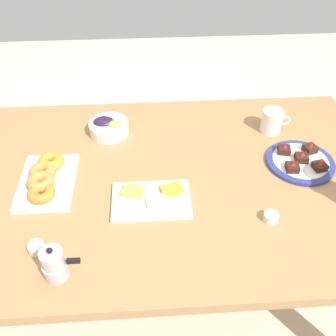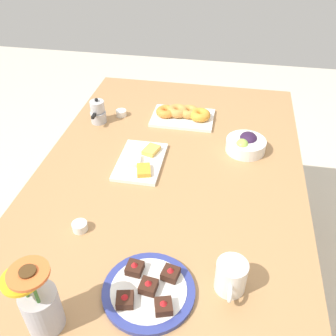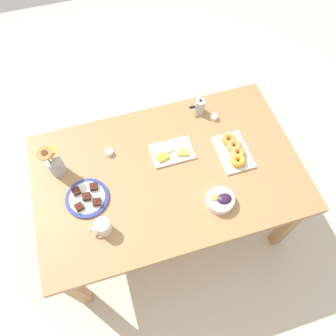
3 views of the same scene
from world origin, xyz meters
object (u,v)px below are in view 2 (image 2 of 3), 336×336
object	(u,v)px
flower_vase	(40,306)
dining_table	(168,194)
cheese_platter	(141,161)
croissant_platter	(183,114)
coffee_mug	(231,276)
jam_cup_berry	(80,226)
dessert_plate	(149,290)
moka_pot	(98,112)
jam_cup_honey	(121,113)
grape_bowl	(246,144)

from	to	relation	value
flower_vase	dining_table	bearing A→B (deg)	162.97
cheese_platter	croissant_platter	bearing A→B (deg)	163.20
coffee_mug	jam_cup_berry	bearing A→B (deg)	-105.15
coffee_mug	dessert_plate	xyz separation A→B (m)	(0.06, -0.21, -0.04)
dining_table	moka_pot	world-z (taller)	moka_pot
jam_cup_honey	flower_vase	distance (m)	1.04
cheese_platter	croissant_platter	size ratio (longest dim) A/B	0.93
dining_table	coffee_mug	world-z (taller)	coffee_mug
dining_table	dessert_plate	xyz separation A→B (m)	(0.49, 0.04, 0.10)
croissant_platter	jam_cup_honey	world-z (taller)	croissant_platter
jam_cup_berry	moka_pot	xyz separation A→B (m)	(-0.64, -0.15, 0.03)
croissant_platter	moka_pot	bearing A→B (deg)	-75.61
coffee_mug	grape_bowl	bearing A→B (deg)	177.42
dining_table	flower_vase	bearing A→B (deg)	-17.03
coffee_mug	dessert_plate	distance (m)	0.22
jam_cup_berry	flower_vase	bearing A→B (deg)	5.90
grape_bowl	jam_cup_honey	bearing A→B (deg)	-107.49
grape_bowl	dining_table	bearing A→B (deg)	-51.19
jam_cup_honey	moka_pot	bearing A→B (deg)	-49.27
cheese_platter	croissant_platter	distance (m)	0.38
dining_table	flower_vase	xyz separation A→B (m)	(0.63, -0.19, 0.17)
grape_bowl	flower_vase	world-z (taller)	flower_vase
grape_bowl	moka_pot	distance (m)	0.67
grape_bowl	jam_cup_berry	bearing A→B (deg)	-43.24
croissant_platter	moka_pot	xyz separation A→B (m)	(0.10, -0.37, 0.03)
jam_cup_honey	dessert_plate	bearing A→B (deg)	20.31
jam_cup_berry	moka_pot	bearing A→B (deg)	-166.45
flower_vase	cheese_platter	bearing A→B (deg)	173.80
jam_cup_honey	moka_pot	world-z (taller)	moka_pot
croissant_platter	flower_vase	xyz separation A→B (m)	(1.05, -0.19, 0.06)
moka_pot	croissant_platter	bearing A→B (deg)	104.39
flower_vase	jam_cup_honey	bearing A→B (deg)	-174.29
grape_bowl	dessert_plate	distance (m)	0.76
dining_table	coffee_mug	size ratio (longest dim) A/B	13.50
dessert_plate	coffee_mug	bearing A→B (deg)	104.68
cheese_platter	jam_cup_honey	distance (m)	0.39
dining_table	croissant_platter	size ratio (longest dim) A/B	5.71
jam_cup_honey	jam_cup_berry	world-z (taller)	same
cheese_platter	croissant_platter	world-z (taller)	croissant_platter
dessert_plate	flower_vase	size ratio (longest dim) A/B	1.06
dessert_plate	flower_vase	distance (m)	0.27
dessert_plate	croissant_platter	bearing A→B (deg)	-177.25
coffee_mug	jam_cup_honey	xyz separation A→B (m)	(-0.84, -0.54, -0.03)
jam_cup_honey	cheese_platter	bearing A→B (deg)	27.43
coffee_mug	croissant_platter	size ratio (longest dim) A/B	0.42
dining_table	cheese_platter	size ratio (longest dim) A/B	6.15
cheese_platter	flower_vase	world-z (taller)	flower_vase
dining_table	grape_bowl	xyz separation A→B (m)	(-0.22, 0.28, 0.12)
flower_vase	moka_pot	xyz separation A→B (m)	(-0.96, -0.19, -0.03)
croissant_platter	jam_cup_berry	distance (m)	0.77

